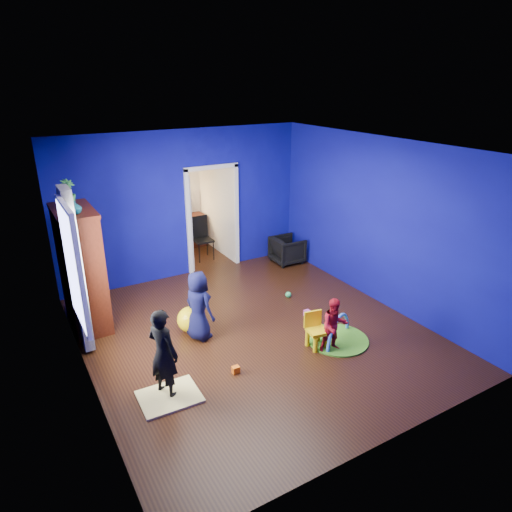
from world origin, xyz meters
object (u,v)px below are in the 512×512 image
kid_chair (317,332)px  play_mat (338,340)px  child_navy (198,306)px  hopper_ball (190,320)px  toddler_red (334,326)px  vase (75,207)px  study_desk (186,231)px  crt_tv (84,266)px  child_black (163,353)px  tv_armoire (82,269)px  armchair (287,250)px  folding_chair (203,239)px

kid_chair → play_mat: (0.39, -0.03, -0.24)m
child_navy → hopper_ball: (-0.05, 0.25, -0.35)m
toddler_red → vase: size_ratio=4.45×
study_desk → vase: bearing=-133.6°
crt_tv → play_mat: size_ratio=0.74×
child_black → tv_armoire: tv_armoire is taller
armchair → child_black: size_ratio=0.52×
child_navy → tv_armoire: (-1.40, 1.31, 0.43)m
armchair → hopper_ball: size_ratio=1.52×
kid_chair → crt_tv: bearing=149.1°
child_black → study_desk: (2.32, 4.98, -0.23)m
armchair → child_black: bearing=129.3°
child_navy → study_desk: child_navy is taller
crt_tv → hopper_ball: bearing=-38.9°
child_navy → crt_tv: crt_tv is taller
child_black → kid_chair: (2.33, -0.10, -0.36)m
vase → child_black: bearing=-76.6°
hopper_ball → kid_chair: 2.01m
toddler_red → hopper_ball: size_ratio=2.03×
child_black → folding_chair: size_ratio=1.32×
armchair → play_mat: size_ratio=0.67×
child_navy → vase: bearing=34.5°
folding_chair → hopper_ball: bearing=-117.9°
toddler_red → hopper_ball: (-1.61, 1.58, -0.21)m
tv_armoire → hopper_ball: (1.35, -1.06, -0.77)m
toddler_red → crt_tv: size_ratio=1.20×
child_black → child_navy: 1.38m
child_navy → study_desk: bearing=-39.3°
vase → crt_tv: 1.08m
armchair → vase: vase is taller
vase → study_desk: bearing=46.4°
armchair → vase: (-4.30, -0.88, 1.77)m
child_navy → tv_armoire: tv_armoire is taller
study_desk → play_mat: bearing=-85.5°
crt_tv → hopper_ball: size_ratio=1.68×
play_mat → folding_chair: bearing=95.5°
toddler_red → kid_chair: toddler_red is taller
play_mat → kid_chair: bearing=176.2°
tv_armoire → hopper_ball: bearing=-38.1°
study_desk → folding_chair: size_ratio=0.96×
kid_chair → folding_chair: bearing=100.5°
play_mat → study_desk: study_desk is taller
play_mat → child_navy: bearing=147.3°
tv_armoire → crt_tv: tv_armoire is taller
child_navy → kid_chair: 1.83m
armchair → kid_chair: 3.36m
hopper_ball → play_mat: 2.33m
tv_armoire → play_mat: tv_armoire is taller
toddler_red → study_desk: size_ratio=0.96×
tv_armoire → play_mat: (3.21, -2.46, -0.97)m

